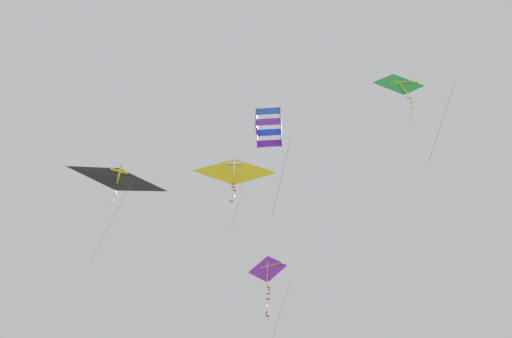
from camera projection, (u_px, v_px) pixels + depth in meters
name	position (u px, v px, depth m)	size (l,w,h in m)	color
kite_diamond_low_drifter	(399.00, 84.00, 33.73)	(2.52, 3.00, 9.77)	green
kite_delta_mid_left	(118.00, 178.00, 35.03)	(1.54, 3.58, 7.52)	black
kite_box_near_left	(269.00, 127.00, 27.12)	(1.64, 1.40, 6.43)	blue
kite_diamond_highest	(268.00, 270.00, 35.75)	(1.81, 1.75, 6.90)	purple
kite_delta_near_right	(234.00, 171.00, 33.54)	(1.26, 2.80, 5.12)	yellow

